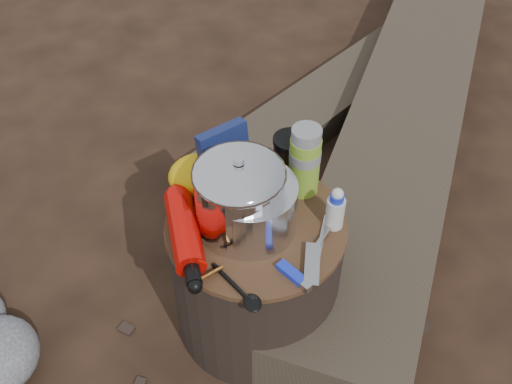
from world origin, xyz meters
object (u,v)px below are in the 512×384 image
object	(u,v)px
stump	(256,274)
fuel_bottle	(184,231)
travel_mug	(290,158)
camping_pot	(240,196)
thermos	(305,161)
log_main	(405,121)

from	to	relation	value
stump	fuel_bottle	size ratio (longest dim) A/B	1.52
fuel_bottle	travel_mug	distance (m)	0.31
camping_pot	thermos	size ratio (longest dim) A/B	1.08
camping_pot	log_main	bearing A→B (deg)	35.14
fuel_bottle	thermos	distance (m)	0.32
stump	log_main	distance (m)	0.90
log_main	travel_mug	world-z (taller)	travel_mug
log_main	camping_pot	distance (m)	1.00
stump	camping_pot	size ratio (longest dim) A/B	2.12
stump	travel_mug	size ratio (longest dim) A/B	3.50
log_main	thermos	world-z (taller)	thermos
stump	camping_pot	world-z (taller)	camping_pot
fuel_bottle	thermos	size ratio (longest dim) A/B	1.51
stump	thermos	size ratio (longest dim) A/B	2.29
fuel_bottle	thermos	bearing A→B (deg)	18.69
log_main	fuel_bottle	distance (m)	1.08
camping_pot	fuel_bottle	size ratio (longest dim) A/B	0.72
log_main	thermos	distance (m)	0.83
thermos	travel_mug	distance (m)	0.06
log_main	camping_pot	world-z (taller)	camping_pot
fuel_bottle	travel_mug	size ratio (longest dim) A/B	2.30
camping_pot	stump	bearing A→B (deg)	-6.66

